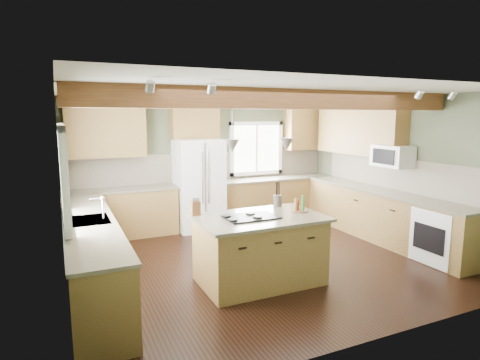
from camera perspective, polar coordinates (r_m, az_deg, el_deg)
name	(u,v)px	position (r m, az deg, el deg)	size (l,w,h in m)	color
floor	(261,260)	(6.46, 3.01, -11.33)	(5.60, 5.60, 0.00)	black
ceiling	(262,92)	(6.06, 3.22, 12.37)	(5.60, 5.60, 0.00)	silver
wall_back	(206,162)	(8.40, -4.82, 2.56)	(5.60, 5.60, 0.00)	#3E4732
wall_left	(62,194)	(5.44, -24.02, -1.78)	(5.00, 5.00, 0.00)	#3E4732
wall_right	(399,169)	(7.82, 21.62, 1.46)	(5.00, 5.00, 0.00)	#3E4732
ceiling_beam	(288,99)	(5.43, 6.82, 11.33)	(5.55, 0.26, 0.26)	#562A18
soffit_trim	(207,101)	(8.26, -4.70, 11.07)	(5.55, 0.20, 0.10)	#562A18
backsplash_back	(207,166)	(8.40, -4.78, 1.94)	(5.58, 0.03, 0.58)	brown
backsplash_right	(396,174)	(7.85, 21.24, 0.85)	(0.03, 3.70, 0.58)	brown
base_cab_back_left	(122,214)	(7.84, -16.42, -4.64)	(2.02, 0.60, 0.88)	brown
counter_back_left	(121,190)	(7.75, -16.58, -1.33)	(2.06, 0.64, 0.04)	#494336
base_cab_back_right	(275,199)	(8.88, 5.01, -2.70)	(2.62, 0.60, 0.88)	brown
counter_back_right	(275,178)	(8.80, 5.05, 0.23)	(2.66, 0.64, 0.04)	#494336
base_cab_left	(91,255)	(5.71, -20.42, -9.99)	(0.60, 3.70, 0.88)	brown
counter_left	(89,221)	(5.59, -20.68, -5.52)	(0.64, 3.74, 0.04)	#494336
base_cab_right	(381,216)	(7.79, 19.45, -4.87)	(0.60, 3.70, 0.88)	brown
counter_right	(383,191)	(7.70, 19.63, -1.55)	(0.64, 3.74, 0.04)	#494336
upper_cab_back_left	(106,133)	(7.73, -18.54, 6.39)	(1.40, 0.35, 0.90)	brown
upper_cab_over_fridge	(194,121)	(8.09, -6.50, 8.32)	(0.96, 0.35, 0.70)	brown
upper_cab_right	(359,131)	(8.30, 16.55, 6.64)	(0.35, 2.20, 0.90)	brown
upper_cab_back_corner	(305,129)	(9.23, 9.16, 7.11)	(0.90, 0.35, 0.90)	brown
window_left	(62,173)	(5.46, -23.99, 0.91)	(0.04, 1.60, 1.05)	white
window_back	(256,148)	(8.81, 2.28, 4.52)	(1.10, 0.04, 1.00)	white
sink	(89,221)	(5.58, -20.68, -5.47)	(0.50, 0.65, 0.03)	#262628
faucet	(103,209)	(5.56, -18.91, -3.88)	(0.02, 0.02, 0.28)	#B2B2B7
dishwasher	(102,296)	(4.51, -18.98, -15.28)	(0.60, 0.60, 0.84)	white
oven	(443,236)	(6.95, 26.86, -7.11)	(0.60, 0.72, 0.84)	white
microwave	(392,156)	(7.60, 20.85, 3.20)	(0.40, 0.70, 0.38)	white
pendant_left	(232,146)	(5.07, -1.08, 4.88)	(0.18, 0.18, 0.16)	#B2B2B7
pendant_right	(287,144)	(5.44, 6.69, 5.11)	(0.18, 0.18, 0.16)	#B2B2B7
refrigerator	(199,185)	(8.01, -5.89, -0.67)	(0.90, 0.74, 1.80)	white
island	(260,251)	(5.53, 2.82, -10.03)	(1.60, 0.98, 0.88)	brown
island_top	(260,218)	(5.40, 2.86, -5.42)	(1.71, 1.08, 0.04)	#494336
cooktop	(251,217)	(5.33, 1.58, -5.26)	(0.69, 0.46, 0.02)	black
knife_block	(196,208)	(5.48, -6.30, -4.00)	(0.12, 0.09, 0.19)	brown
utensil_crock	(278,201)	(6.00, 5.37, -2.94)	(0.13, 0.13, 0.17)	#433C36
bottle_tray	(300,204)	(5.71, 8.51, -3.40)	(0.23, 0.23, 0.21)	brown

